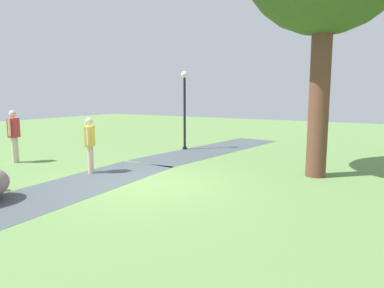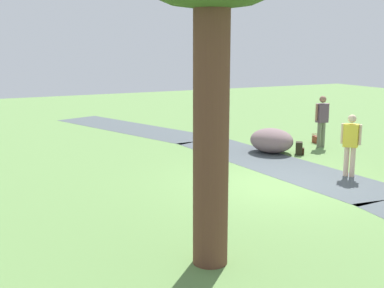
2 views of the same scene
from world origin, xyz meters
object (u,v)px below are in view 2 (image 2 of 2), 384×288
(passerby_on_path, at_px, (351,141))
(frisbee_on_grass, at_px, (288,145))
(lawn_boulder, at_px, (272,140))
(woman_with_handbag, at_px, (322,118))
(backpack_by_boulder, at_px, (299,149))
(handbag_on_grass, at_px, (315,139))

(passerby_on_path, xyz_separation_m, frisbee_on_grass, (4.02, -1.08, -0.93))
(lawn_boulder, xyz_separation_m, woman_with_handbag, (-0.03, -1.99, 0.61))
(lawn_boulder, relative_size, passerby_on_path, 1.04)
(backpack_by_boulder, bearing_deg, passerby_on_path, 169.39)
(passerby_on_path, height_order, backpack_by_boulder, passerby_on_path)
(passerby_on_path, distance_m, handbag_on_grass, 4.59)
(lawn_boulder, distance_m, handbag_on_grass, 2.40)
(backpack_by_boulder, bearing_deg, frisbee_on_grass, -23.44)
(lawn_boulder, relative_size, frisbee_on_grass, 6.47)
(backpack_by_boulder, bearing_deg, handbag_on_grass, -53.57)
(woman_with_handbag, height_order, backpack_by_boulder, woman_with_handbag)
(handbag_on_grass, height_order, backpack_by_boulder, backpack_by_boulder)
(handbag_on_grass, bearing_deg, lawn_boulder, 104.72)
(woman_with_handbag, bearing_deg, backpack_by_boulder, 114.06)
(passerby_on_path, bearing_deg, backpack_by_boulder, -10.61)
(passerby_on_path, distance_m, backpack_by_boulder, 2.82)
(backpack_by_boulder, xyz_separation_m, frisbee_on_grass, (1.35, -0.58, -0.18))
(lawn_boulder, height_order, frisbee_on_grass, lawn_boulder)
(passerby_on_path, xyz_separation_m, handbag_on_grass, (3.94, -2.21, -0.80))
(backpack_by_boulder, distance_m, frisbee_on_grass, 1.48)
(handbag_on_grass, bearing_deg, woman_with_handbag, 153.56)
(frisbee_on_grass, bearing_deg, passerby_on_path, 164.90)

